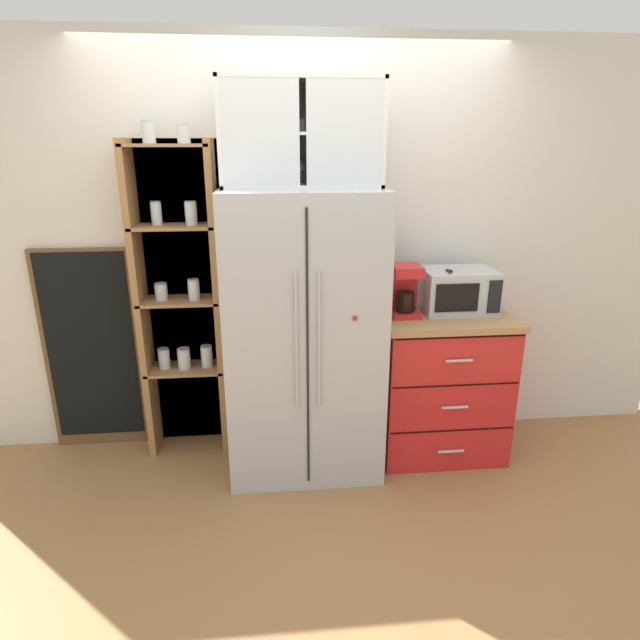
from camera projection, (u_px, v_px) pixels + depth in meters
ground_plane at (305, 458)px, 3.40m from camera, size 10.78×10.78×0.00m
wall_back_cream at (299, 251)px, 3.37m from camera, size 5.07×0.10×2.55m
refrigerator at (303, 334)px, 3.14m from camera, size 0.90×0.71×1.70m
pantry_shelf_column at (181, 297)px, 3.28m from camera, size 0.55×0.29×2.05m
counter_cabinet at (439, 382)px, 3.39m from camera, size 0.81×0.61×0.94m
microwave at (458, 290)px, 3.25m from camera, size 0.44×0.33×0.26m
coffee_maker at (404, 290)px, 3.17m from camera, size 0.17×0.20×0.31m
mug_sage at (449, 308)px, 3.17m from camera, size 0.11×0.07×0.10m
bottle_clear at (446, 294)px, 3.21m from camera, size 0.06×0.06×0.27m
bottle_green at (448, 295)px, 3.17m from camera, size 0.07×0.07×0.28m
upper_cabinet at (301, 134)px, 2.83m from camera, size 0.86×0.32×0.55m
chalkboard_menu at (92, 350)px, 3.37m from camera, size 0.60×0.04×1.33m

